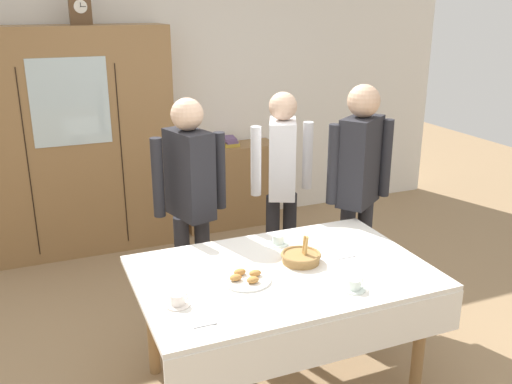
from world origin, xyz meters
TOP-DOWN VIEW (x-y plane):
  - ground_plane at (0.00, 0.00)m, footprint 12.00×12.00m
  - back_wall at (0.00, 2.65)m, footprint 6.40×0.10m
  - dining_table at (0.00, -0.24)m, footprint 1.67×1.10m
  - wall_cabinet at (-0.90, 2.35)m, footprint 1.78×0.46m
  - mantel_clock at (-0.72, 2.35)m, footprint 0.18×0.11m
  - bookshelf_low at (0.62, 2.41)m, footprint 0.96×0.35m
  - book_stack at (0.62, 2.41)m, footprint 0.16×0.23m
  - tea_cup_front_edge at (0.13, 0.14)m, footprint 0.13×0.13m
  - tea_cup_near_left at (-0.66, -0.36)m, footprint 0.13×0.13m
  - tea_cup_mid_right at (0.26, -0.56)m, footprint 0.13×0.13m
  - bread_basket at (0.14, -0.15)m, footprint 0.24×0.24m
  - pastry_plate at (-0.24, -0.24)m, footprint 0.28×0.28m
  - spoon_mid_left at (-0.57, -0.59)m, footprint 0.12×0.02m
  - spoon_mid_right at (0.45, -0.20)m, footprint 0.12×0.02m
  - person_near_right_end at (-0.27, 0.74)m, footprint 0.52×0.40m
  - person_beside_shelf at (0.53, 0.96)m, footprint 0.52×0.41m
  - person_behind_table_left at (0.90, 0.44)m, footprint 0.52×0.37m

SIDE VIEW (x-z plane):
  - ground_plane at x=0.00m, z-range 0.00..0.00m
  - bookshelf_low at x=0.62m, z-range 0.00..0.86m
  - dining_table at x=0.00m, z-range 0.29..1.06m
  - spoon_mid_left at x=-0.57m, z-range 0.77..0.78m
  - spoon_mid_right at x=0.45m, z-range 0.77..0.78m
  - pastry_plate at x=-0.24m, z-range 0.76..0.81m
  - tea_cup_front_edge at x=0.13m, z-range 0.77..0.83m
  - tea_cup_near_left at x=-0.66m, z-range 0.77..0.83m
  - tea_cup_mid_right at x=0.26m, z-range 0.77..0.83m
  - bread_basket at x=0.14m, z-range 0.73..0.89m
  - book_stack at x=0.62m, z-range 0.85..0.94m
  - person_beside_shelf at x=0.53m, z-range 0.17..1.78m
  - person_near_right_end at x=-0.27m, z-range 0.18..1.82m
  - wall_cabinet at x=-0.90m, z-range 0.00..2.06m
  - person_behind_table_left at x=0.90m, z-range 0.19..1.90m
  - back_wall at x=0.00m, z-range 0.00..2.70m
  - mantel_clock at x=-0.72m, z-range 2.06..2.30m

